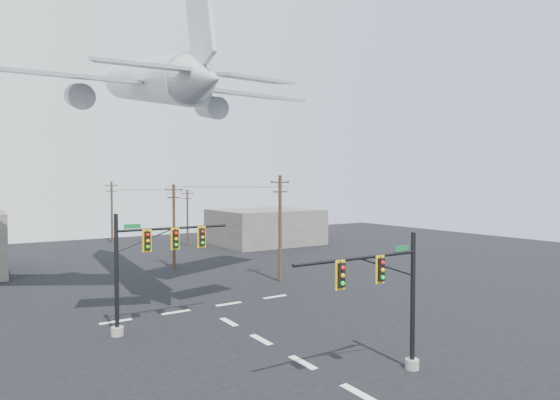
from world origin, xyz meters
TOP-DOWN VIEW (x-y plane):
  - ground at (0.00, 0.00)m, footprint 120.00×120.00m
  - lane_markings at (0.00, 5.33)m, footprint 14.00×21.20m
  - signal_mast_near at (2.37, -3.50)m, footprint 7.19×0.72m
  - signal_mast_far at (-4.84, 9.08)m, footprint 7.29×0.78m
  - utility_pole_a at (9.45, 16.60)m, footprint 1.91×0.32m
  - utility_pole_b at (3.75, 27.95)m, footprint 1.69×0.75m
  - utility_pole_c at (11.61, 43.95)m, footprint 1.52×0.75m
  - utility_pole_d at (3.56, 53.64)m, footprint 1.86×0.58m
  - power_lines at (7.33, 35.67)m, footprint 9.63×37.06m
  - airliner at (-1.67, 18.49)m, footprint 28.70×30.13m
  - building_right at (22.00, 40.00)m, footprint 14.00×12.00m

SIDE VIEW (x-z plane):
  - ground at x=0.00m, z-range 0.00..0.00m
  - lane_markings at x=0.00m, z-range 0.01..0.01m
  - building_right at x=22.00m, z-range 0.00..5.00m
  - signal_mast_near at x=2.37m, z-range 0.29..6.79m
  - signal_mast_far at x=-4.84m, z-range 0.48..7.53m
  - utility_pole_c at x=11.61m, z-range 0.18..8.10m
  - utility_pole_b at x=3.75m, z-range 0.20..8.93m
  - utility_pole_d at x=3.56m, z-range 0.21..9.32m
  - utility_pole_a at x=9.45m, z-range 0.22..9.75m
  - power_lines at x=7.33m, z-range 7.59..8.37m
  - airliner at x=-1.67m, z-range 12.58..21.07m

